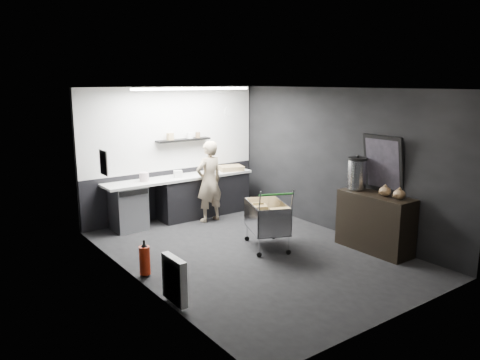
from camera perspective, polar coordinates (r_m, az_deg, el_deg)
floor at (r=7.91m, az=1.51°, el=-8.85°), size 5.50×5.50×0.00m
ceiling at (r=7.40m, az=1.63°, el=11.10°), size 5.50×5.50×0.00m
wall_back at (r=9.83m, az=-8.27°, el=3.30°), size 5.50×0.00×5.50m
wall_front at (r=5.68m, az=18.80°, el=-3.63°), size 5.50×0.00×5.50m
wall_left at (r=6.54m, az=-12.46°, el=-1.24°), size 0.00×5.50×5.50m
wall_right at (r=8.88m, az=11.85°, el=2.24°), size 0.00×5.50×5.50m
kitchen_wall_panel at (r=9.75m, az=-8.31°, el=6.19°), size 3.95×0.02×1.70m
dado_panel at (r=9.97m, az=-8.07°, el=-1.55°), size 3.95×0.02×1.00m
floating_shelf at (r=9.77m, az=-6.92°, el=4.88°), size 1.20×0.22×0.04m
wall_clock at (r=10.44m, az=-1.46°, el=8.34°), size 0.20×0.03×0.20m
poster at (r=7.70m, az=-16.30°, el=2.05°), size 0.02×0.30×0.40m
poster_red_band at (r=7.69m, az=-16.30°, el=2.56°), size 0.02×0.22×0.10m
radiator at (r=6.11m, az=-8.01°, el=-11.94°), size 0.10×0.50×0.60m
ceiling_strip at (r=8.93m, az=-5.78°, el=11.00°), size 2.40×0.20×0.04m
prep_counter at (r=9.78m, az=-6.51°, el=-2.03°), size 3.20×0.61×0.90m
person at (r=9.46m, az=-3.78°, el=-0.17°), size 0.63×0.43×1.65m
shopping_cart at (r=8.00m, az=3.30°, el=-4.75°), size 0.93×1.19×1.07m
sideboard at (r=8.18m, az=16.04°, el=-4.10°), size 0.56×1.30×1.94m
fire_extinguisher at (r=7.08m, az=-11.54°, el=-9.45°), size 0.16×0.16×0.53m
cardboard_box at (r=10.20m, az=-1.12°, el=1.46°), size 0.59×0.50×0.10m
pink_tub at (r=9.26m, az=-11.60°, el=0.36°), size 0.18×0.18×0.18m
white_container at (r=9.53m, az=-7.57°, el=0.73°), size 0.19×0.17×0.14m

